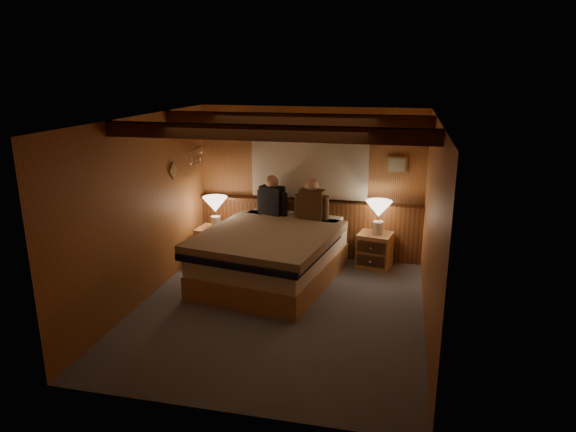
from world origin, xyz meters
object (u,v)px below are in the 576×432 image
(bed, at_px, (271,255))
(lamp_left, at_px, (215,206))
(person_right, at_px, (312,202))
(person_left, at_px, (272,198))
(nightstand_left, at_px, (214,244))
(lamp_right, at_px, (379,211))
(duffel_bag, at_px, (219,268))
(nightstand_right, at_px, (375,250))

(bed, height_order, lamp_left, lamp_left)
(bed, distance_m, person_right, 1.05)
(person_left, bearing_deg, person_right, 7.68)
(nightstand_left, xyz_separation_m, lamp_right, (2.55, 0.27, 0.63))
(lamp_left, relative_size, duffel_bag, 0.92)
(bed, distance_m, nightstand_left, 1.27)
(lamp_right, distance_m, person_right, 1.02)
(person_right, relative_size, duffel_bag, 1.19)
(duffel_bag, bearing_deg, person_left, 39.89)
(bed, xyz_separation_m, nightstand_left, (-1.10, 0.61, -0.13))
(bed, relative_size, duffel_bag, 4.56)
(nightstand_left, height_order, person_right, person_right)
(nightstand_left, relative_size, lamp_right, 1.04)
(lamp_right, relative_size, person_left, 0.80)
(nightstand_left, relative_size, person_right, 0.82)
(lamp_left, relative_size, person_left, 0.78)
(bed, height_order, lamp_right, lamp_right)
(bed, relative_size, lamp_left, 4.96)
(nightstand_right, bearing_deg, nightstand_left, -161.69)
(person_left, relative_size, duffel_bag, 1.18)
(nightstand_right, relative_size, lamp_right, 1.10)
(nightstand_left, bearing_deg, nightstand_right, 11.15)
(lamp_left, bearing_deg, duffel_bag, -67.70)
(nightstand_right, xyz_separation_m, person_left, (-1.61, -0.05, 0.74))
(nightstand_left, bearing_deg, bed, -23.94)
(person_left, bearing_deg, bed, -59.28)
(bed, xyz_separation_m, nightstand_right, (1.42, 0.88, -0.13))
(lamp_right, height_order, person_right, person_right)
(lamp_left, bearing_deg, lamp_right, 5.73)
(lamp_left, bearing_deg, person_right, 3.77)
(bed, bearing_deg, person_left, 113.35)
(nightstand_left, xyz_separation_m, nightstand_right, (2.52, 0.28, 0.00))
(person_left, bearing_deg, nightstand_right, 19.27)
(nightstand_left, bearing_deg, person_right, 9.07)
(bed, height_order, nightstand_right, bed)
(lamp_right, bearing_deg, nightstand_left, -174.02)
(nightstand_right, height_order, lamp_right, lamp_right)
(nightstand_left, xyz_separation_m, person_left, (0.91, 0.23, 0.74))
(nightstand_right, height_order, lamp_left, lamp_left)
(nightstand_right, xyz_separation_m, lamp_left, (-2.48, -0.26, 0.62))
(lamp_right, xyz_separation_m, person_right, (-1.00, -0.15, 0.12))
(nightstand_left, height_order, nightstand_right, same)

